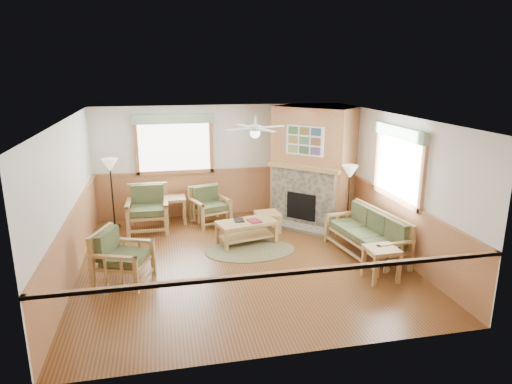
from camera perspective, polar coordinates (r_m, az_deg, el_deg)
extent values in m
cube|color=brown|center=(8.76, -1.63, -8.64)|extent=(6.00, 6.00, 0.01)
cube|color=white|center=(8.06, -1.78, 9.23)|extent=(6.00, 6.00, 0.01)
cube|color=white|center=(11.19, -4.44, 3.92)|extent=(6.00, 0.02, 2.70)
cube|color=white|center=(5.54, 3.88, -8.14)|extent=(6.00, 0.02, 2.70)
cube|color=white|center=(8.34, -22.44, -1.19)|extent=(0.02, 6.00, 2.70)
cube|color=white|center=(9.30, 16.81, 0.95)|extent=(0.02, 6.00, 2.70)
cylinder|color=brown|center=(9.23, -0.74, -7.28)|extent=(2.24, 2.24, 0.01)
cube|color=maroon|center=(9.42, -0.23, -3.53)|extent=(0.30, 0.35, 0.03)
cube|color=black|center=(9.48, -2.15, -3.45)|extent=(0.20, 0.27, 0.02)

